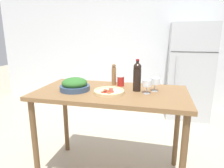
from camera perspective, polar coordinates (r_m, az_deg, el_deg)
name	(u,v)px	position (r m, az deg, el deg)	size (l,w,h in m)	color
wall_back	(138,44)	(4.22, 7.52, 11.30)	(6.40, 0.06, 2.60)	silver
refrigerator	(189,71)	(3.88, 21.14, 3.48)	(0.73, 0.72, 1.69)	#B7BCC1
prep_counter	(111,102)	(2.00, -0.26, -5.12)	(1.48, 0.77, 0.95)	brown
wine_bottle	(137,76)	(1.95, 7.19, 2.24)	(0.08, 0.08, 0.31)	black
wine_glass_near	(147,84)	(1.88, 9.97, 0.07)	(0.08, 0.08, 0.13)	silver
wine_glass_far	(155,82)	(1.97, 12.23, 0.63)	(0.08, 0.08, 0.13)	silver
pepper_mill	(114,75)	(2.19, 0.54, 2.66)	(0.05, 0.05, 0.23)	olive
salad_bowl	(75,85)	(2.00, -10.62, -0.25)	(0.29, 0.29, 0.13)	#384C6B
homemade_pizza	(109,91)	(1.89, -0.76, -2.13)	(0.29, 0.29, 0.03)	#DBC189
salt_canister	(121,81)	(2.15, 2.49, 0.93)	(0.07, 0.07, 0.11)	#B2231E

